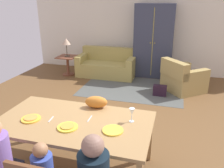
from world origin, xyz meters
The scene contains 20 objects.
ground_plane centered at (0.00, 0.46, -0.01)m, with size 7.46×6.12×0.02m, color brown.
back_wall centered at (0.00, 3.57, 1.35)m, with size 7.46×0.10×2.70m, color silver.
dining_table centered at (-0.28, -1.27, 0.70)m, with size 1.99×1.09×0.76m.
plate_near_man centered at (-0.83, -1.39, 0.77)m, with size 0.25×0.25×0.02m, color yellow.
pizza_near_man centered at (-0.83, -1.39, 0.78)m, with size 0.17×0.17×0.01m, color #E59A46.
plate_near_child centered at (-0.28, -1.45, 0.77)m, with size 0.25×0.25×0.02m, color yellow.
pizza_near_child centered at (-0.28, -1.45, 0.78)m, with size 0.17×0.17×0.01m, color gold.
plate_near_woman centered at (0.26, -1.37, 0.77)m, with size 0.25×0.25×0.02m, color yellow.
wine_glass centered at (0.43, -1.09, 0.89)m, with size 0.07×0.07×0.19m.
fork centered at (-0.58, -1.32, 0.76)m, with size 0.02×0.15×0.01m, color silver.
knife centered at (-0.10, -1.17, 0.76)m, with size 0.01×0.17×0.01m, color silver.
person_man centered at (-0.83, -2.00, 0.51)m, with size 0.30×0.40×1.11m.
cat centered at (-0.13, -0.83, 0.84)m, with size 0.32×0.16×0.17m, color orange.
area_rug centered at (-0.14, 1.97, 0.00)m, with size 2.60×1.80×0.01m, color #4F524F.
couch centered at (-1.09, 2.83, 0.30)m, with size 1.71×0.86×0.82m.
armchair centered at (1.11, 2.14, 0.32)m, with size 1.21×1.20×0.82m.
armoire centered at (0.23, 3.18, 1.05)m, with size 1.10×0.59×2.10m.
side_table centered at (-2.27, 2.57, 0.38)m, with size 0.56×0.56×0.58m.
table_lamp centered at (-2.27, 2.57, 1.01)m, with size 0.26×0.26×0.54m.
handbag centered at (0.60, 1.67, 0.13)m, with size 0.32×0.16×0.26m, color black.
Camera 1 is at (0.90, -3.67, 2.24)m, focal length 37.27 mm.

